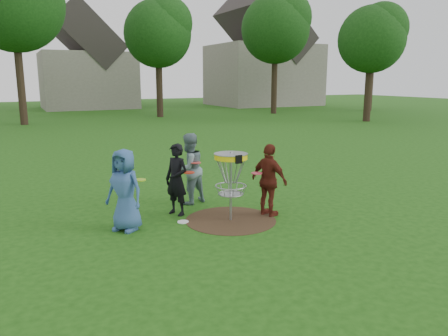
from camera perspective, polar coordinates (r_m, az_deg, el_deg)
name	(u,v)px	position (r m, az deg, el deg)	size (l,w,h in m)	color
ground	(231,220)	(8.72, 0.87, -6.81)	(100.00, 100.00, 0.00)	#19470F
dirt_patch	(231,220)	(8.71, 0.87, -6.79)	(1.80, 1.80, 0.01)	#47331E
player_blue	(125,190)	(8.17, -12.84, -2.83)	(0.74, 0.48, 1.52)	#33568C
player_black	(177,180)	(8.93, -6.21, -1.51)	(0.54, 0.35, 1.47)	black
player_grey	(189,169)	(9.70, -4.60, -0.10)	(0.77, 0.60, 1.58)	slate
player_maroon	(269,180)	(8.85, 5.93, -1.60)	(0.87, 0.36, 1.48)	#5B1F14
disc_on_grass	(183,222)	(8.62, -5.38, -7.01)	(0.22, 0.22, 0.02)	white
disc_golf_basket	(231,170)	(8.45, 0.90, -0.24)	(0.66, 0.67, 1.38)	#9EA0A5
held_discs	(196,172)	(8.72, -3.62, -0.49)	(2.49, 1.47, 0.09)	#A1D017
tree_row	(79,18)	(28.55, -18.40, 18.06)	(51.20, 17.42, 9.90)	#38281C
house_row	(111,62)	(41.34, -14.58, 13.25)	(44.50, 10.65, 11.62)	gray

